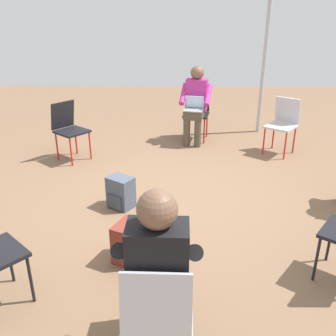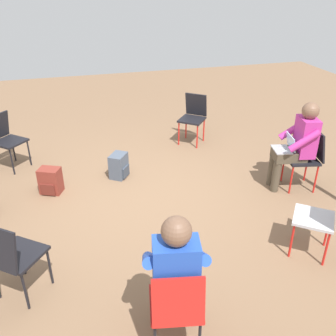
% 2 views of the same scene
% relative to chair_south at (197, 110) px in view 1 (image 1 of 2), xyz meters
% --- Properties ---
extents(ground_plane, '(14.00, 14.00, 0.00)m').
position_rel_chair_south_xyz_m(ground_plane, '(0.30, 2.29, -0.50)').
color(ground_plane, brown).
extents(chair_south, '(0.48, 0.51, 0.85)m').
position_rel_chair_south_xyz_m(chair_south, '(0.00, 0.00, 0.00)').
color(chair_south, black).
rests_on(chair_south, ground).
extents(chair_southeast, '(0.58, 0.58, 0.85)m').
position_rel_chair_south_xyz_m(chair_southeast, '(1.93, 0.98, 0.00)').
color(chair_southeast, black).
rests_on(chair_southeast, ground).
extents(chair_north, '(0.41, 0.45, 0.85)m').
position_rel_chair_south_xyz_m(chair_north, '(0.48, 4.59, 0.00)').
color(chair_north, '#B7B7BC').
rests_on(chair_north, ground).
extents(chair_southwest, '(0.58, 0.58, 0.85)m').
position_rel_chair_south_xyz_m(chair_southwest, '(-1.28, 0.68, 0.00)').
color(chair_southwest, '#B7B7BC').
rests_on(chair_southwest, ground).
extents(person_with_laptop, '(0.56, 0.58, 1.24)m').
position_rel_chair_south_xyz_m(person_with_laptop, '(0.04, 0.17, 0.20)').
color(person_with_laptop, '#4C4233').
rests_on(person_with_laptop, ground).
extents(person_in_black, '(0.50, 0.53, 1.24)m').
position_rel_chair_south_xyz_m(person_in_black, '(0.48, 4.42, 0.20)').
color(person_in_black, black).
rests_on(person_in_black, ground).
extents(backpack_near_laptop_user, '(0.31, 0.34, 0.36)m').
position_rel_chair_south_xyz_m(backpack_near_laptop_user, '(0.79, 3.42, -0.34)').
color(backpack_near_laptop_user, maroon).
rests_on(backpack_near_laptop_user, ground).
extents(backpack_by_empty_chair, '(0.34, 0.32, 0.36)m').
position_rel_chair_south_xyz_m(backpack_by_empty_chair, '(0.98, 2.46, -0.34)').
color(backpack_by_empty_chair, '#475160').
rests_on(backpack_by_empty_chair, ground).
extents(tent_pole_near, '(0.07, 0.07, 2.76)m').
position_rel_chair_south_xyz_m(tent_pole_near, '(-1.15, -0.40, 0.88)').
color(tent_pole_near, '#B2B2B7').
rests_on(tent_pole_near, ground).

